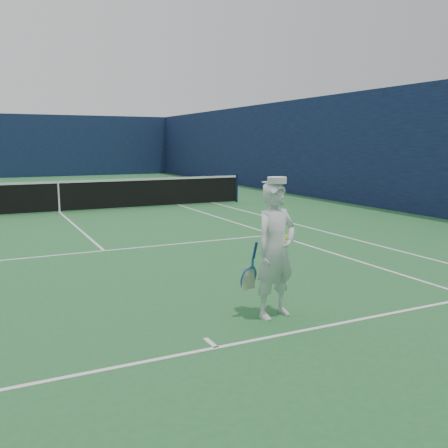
% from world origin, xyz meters
% --- Properties ---
extents(ground, '(80.00, 80.00, 0.00)m').
position_xyz_m(ground, '(0.00, 0.00, 0.00)').
color(ground, '#266632').
rests_on(ground, ground).
extents(court_markings, '(11.03, 23.83, 0.01)m').
position_xyz_m(court_markings, '(0.00, 0.00, 0.00)').
color(court_markings, white).
rests_on(court_markings, ground).
extents(windscreen_fence, '(20.12, 36.12, 4.00)m').
position_xyz_m(windscreen_fence, '(0.00, 0.00, 2.00)').
color(windscreen_fence, '#0F1B3A').
rests_on(windscreen_fence, ground).
extents(tennis_net, '(12.88, 0.09, 1.07)m').
position_xyz_m(tennis_net, '(0.00, 0.00, 0.55)').
color(tennis_net, '#141E4C').
rests_on(tennis_net, ground).
extents(tennis_player, '(0.82, 0.54, 1.80)m').
position_xyz_m(tennis_player, '(1.11, -11.29, 0.88)').
color(tennis_player, white).
rests_on(tennis_player, ground).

